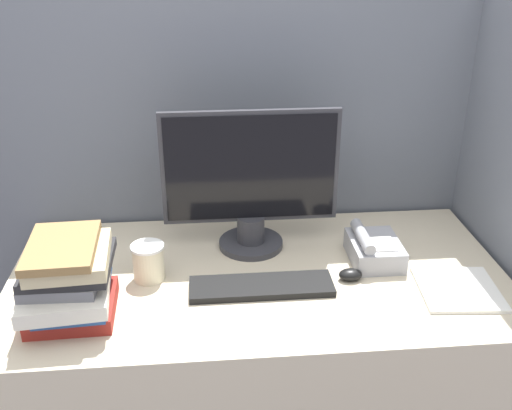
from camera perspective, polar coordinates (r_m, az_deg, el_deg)
The scene contains 10 objects.
cubicle_panel_rear at distance 2.18m, azimuth -0.80°, elevation 0.10°, with size 1.90×0.04×1.63m.
cubicle_panel_right at distance 2.05m, azimuth 22.65°, elevation -3.74°, with size 0.04×0.83×1.63m.
desk at distance 2.06m, azimuth 0.23°, elevation -15.81°, with size 1.50×0.77×0.78m.
monitor at distance 1.88m, azimuth -0.52°, elevation 1.87°, with size 0.56×0.21×0.46m.
keyboard at distance 1.75m, azimuth 0.56°, elevation -7.77°, with size 0.42×0.12×0.02m.
mouse at distance 1.81m, azimuth 8.99°, elevation -6.57°, with size 0.07×0.05×0.04m.
coffee_cup at distance 1.80m, azimuth -10.20°, elevation -5.36°, with size 0.10×0.10×0.11m.
book_stack at distance 1.68m, azimuth -17.43°, elevation -6.78°, with size 0.25×0.32×0.22m.
desk_telephone at distance 1.91m, azimuth 11.12°, elevation -4.15°, with size 0.15×0.20×0.10m.
paper_pile at distance 1.84m, azimuth 18.71°, elevation -7.61°, with size 0.24×0.25×0.01m.
Camera 1 is at (-0.15, -1.16, 1.75)m, focal length 42.00 mm.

